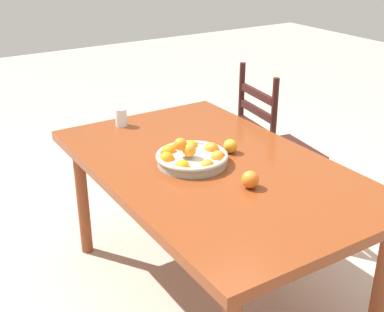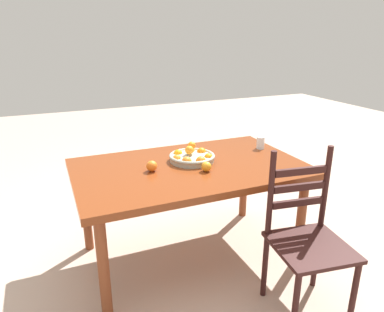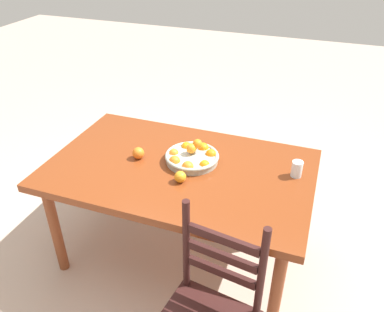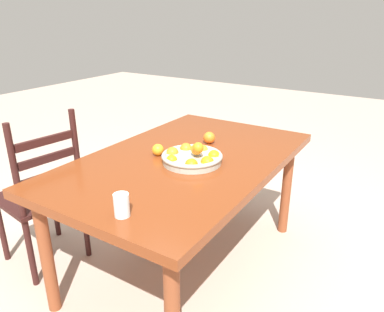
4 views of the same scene
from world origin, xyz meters
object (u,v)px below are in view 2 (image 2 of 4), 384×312
orange_loose_0 (152,166)px  orange_loose_1 (206,167)px  dining_table (190,175)px  drinking_glass (261,143)px  chair_near_window (307,240)px  fruit_bowl (192,157)px

orange_loose_0 → orange_loose_1: bearing=157.0°
dining_table → drinking_glass: 0.71m
dining_table → drinking_glass: (-0.69, -0.14, 0.12)m
dining_table → orange_loose_1: bearing=113.1°
orange_loose_1 → drinking_glass: (-0.63, -0.29, 0.01)m
orange_loose_1 → orange_loose_0: bearing=-23.0°
orange_loose_0 → drinking_glass: (-0.97, -0.15, 0.01)m
orange_loose_1 → drinking_glass: 0.69m
chair_near_window → orange_loose_0: size_ratio=13.35×
fruit_bowl → orange_loose_1: (-0.01, 0.23, 0.00)m
orange_loose_0 → drinking_glass: size_ratio=0.76×
orange_loose_0 → dining_table: bearing=-179.6°
dining_table → fruit_bowl: (-0.05, -0.08, 0.11)m
dining_table → drinking_glass: bearing=-168.3°
orange_loose_0 → drinking_glass: bearing=-171.5°
dining_table → orange_loose_0: (0.28, 0.00, 0.11)m
fruit_bowl → drinking_glass: (-0.64, -0.06, 0.02)m
chair_near_window → drinking_glass: size_ratio=10.16×
fruit_bowl → drinking_glass: size_ratio=3.43×
chair_near_window → orange_loose_0: bearing=141.3°
dining_table → orange_loose_0: orange_loose_0 is taller
fruit_bowl → orange_loose_1: size_ratio=4.92×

